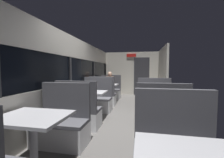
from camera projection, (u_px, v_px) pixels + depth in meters
ground_plane at (121, 121)px, 3.82m from camera, size 3.30×9.20×0.02m
carriage_window_panel_left at (69, 78)px, 4.03m from camera, size 0.09×8.48×2.30m
carriage_end_bulkhead at (132, 74)px, 7.85m from camera, size 2.90×0.11×2.30m
carriage_aisle_panel_right at (162, 74)px, 6.41m from camera, size 0.08×2.40×2.30m
dining_table_near_window at (33, 123)px, 1.90m from camera, size 0.90×0.70×0.74m
bench_near_window_facing_entry at (62, 126)px, 2.61m from camera, size 0.95×0.50×1.10m
dining_table_mid_window at (89, 95)px, 4.01m from camera, size 0.90×0.70×0.74m
bench_mid_window_facing_end at (79, 114)px, 3.35m from camera, size 0.95×0.50×1.10m
bench_mid_window_facing_entry at (97, 101)px, 4.72m from camera, size 0.95×0.50×1.10m
dining_table_far_window at (107, 86)px, 6.12m from camera, size 0.90×0.70×0.74m
bench_far_window_facing_end at (103, 97)px, 5.46m from camera, size 0.95×0.50×1.10m
bench_far_window_facing_entry at (110, 91)px, 6.83m from camera, size 0.95×0.50×1.10m
bench_front_aisle_facing_entry at (175, 157)px, 1.68m from camera, size 0.95×0.50×1.10m
dining_table_rear_aisle at (157, 99)px, 3.48m from camera, size 0.90×0.70×0.74m
bench_rear_aisle_facing_end at (161, 122)px, 2.81m from camera, size 0.95×0.50×1.10m
bench_rear_aisle_facing_entry at (154, 105)px, 4.18m from camera, size 0.95×0.50×1.10m
seated_passenger at (110, 87)px, 6.75m from camera, size 0.47×0.55×1.26m
coffee_cup_primary at (92, 91)px, 3.87m from camera, size 0.07×0.07×0.09m
coffee_cup_secondary at (108, 83)px, 6.26m from camera, size 0.07×0.07×0.09m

